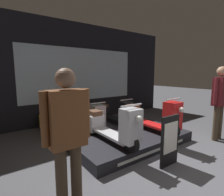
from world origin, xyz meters
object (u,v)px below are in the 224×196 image
scooter_backrow_1 (87,118)px  person_right_browsing (220,98)px  scooter_display_right (151,117)px  scooter_backrow_2 (114,113)px  person_left_browsing (67,131)px  scooter_display_left (111,126)px  price_sign_board (170,141)px  scooter_backrow_0 (54,123)px

scooter_backrow_1 → person_right_browsing: size_ratio=0.95×
scooter_display_right → scooter_backrow_2: scooter_display_right is taller
scooter_backrow_1 → scooter_backrow_2: 0.97m
scooter_backrow_1 → person_left_browsing: 3.11m
scooter_display_left → person_right_browsing: size_ratio=0.95×
price_sign_board → scooter_backrow_2: bearing=73.3°
scooter_backrow_0 → scooter_display_right: bearing=-41.7°
scooter_backrow_1 → person_left_browsing: size_ratio=1.01×
scooter_backrow_0 → person_right_browsing: (3.11, -2.58, 0.70)m
price_sign_board → scooter_display_left: bearing=116.5°
scooter_backrow_2 → price_sign_board: (-0.79, -2.64, 0.12)m
scooter_backrow_1 → price_sign_board: (0.18, -2.64, 0.12)m
scooter_display_left → scooter_display_right: same height
scooter_display_left → person_left_browsing: (-1.29, -0.95, 0.41)m
scooter_backrow_0 → scooter_backrow_2: 1.94m
scooter_backrow_1 → scooter_backrow_0: bearing=180.0°
scooter_display_right → person_right_browsing: person_right_browsing is taller
scooter_display_left → scooter_backrow_2: scooter_display_left is taller
scooter_backrow_1 → person_right_browsing: bearing=-50.4°
scooter_display_right → scooter_backrow_1: size_ratio=1.00×
scooter_display_left → scooter_backrow_0: (-0.64, 1.63, -0.22)m
scooter_display_left → person_left_browsing: size_ratio=1.01×
scooter_backrow_2 → scooter_display_left: bearing=-128.6°
scooter_backrow_0 → person_right_browsing: size_ratio=0.95×
scooter_backrow_0 → person_right_browsing: bearing=-39.7°
person_right_browsing → price_sign_board: bearing=-178.2°
scooter_display_right → scooter_backrow_1: (-0.86, 1.63, -0.22)m
scooter_backrow_1 → scooter_backrow_2: bearing=0.0°
scooter_backrow_2 → price_sign_board: 2.76m
person_right_browsing → scooter_backrow_2: bearing=114.4°
scooter_backrow_1 → scooter_backrow_2: size_ratio=1.00×
scooter_display_right → price_sign_board: 1.23m
scooter_display_left → scooter_display_right: 1.19m
scooter_backrow_2 → price_sign_board: price_sign_board is taller
person_right_browsing → person_left_browsing: bearing=180.0°
person_right_browsing → scooter_backrow_1: bearing=129.6°
scooter_display_left → person_right_browsing: (2.47, -0.95, 0.47)m
scooter_backrow_2 → person_right_browsing: 2.92m
person_left_browsing → scooter_backrow_0: bearing=75.9°
scooter_display_right → scooter_backrow_2: size_ratio=1.00×
scooter_backrow_2 → scooter_backrow_0: bearing=180.0°
scooter_display_right → price_sign_board: bearing=-123.9°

